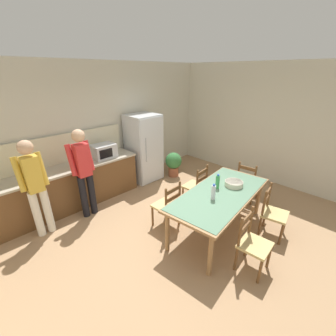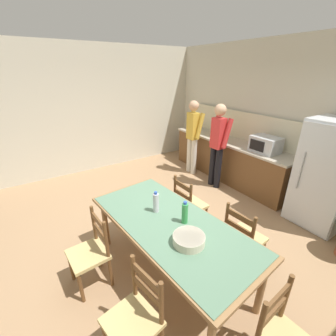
{
  "view_description": "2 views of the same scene",
  "coord_description": "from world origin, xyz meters",
  "px_view_note": "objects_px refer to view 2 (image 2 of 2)",
  "views": [
    {
      "loc": [
        -2.44,
        -2.15,
        2.67
      ],
      "look_at": [
        -0.01,
        0.3,
        1.18
      ],
      "focal_mm": 24.0,
      "sensor_mm": 36.0,
      "label": 1
    },
    {
      "loc": [
        2.26,
        -1.55,
        2.35
      ],
      "look_at": [
        -0.08,
        -0.03,
        1.11
      ],
      "focal_mm": 24.0,
      "sensor_mm": 36.0,
      "label": 2
    }
  ],
  "objects_px": {
    "chair_side_near_right": "(135,318)",
    "person_at_sink": "(193,134)",
    "chair_side_far_left": "(189,205)",
    "bottle_off_centre": "(185,213)",
    "chair_side_far_right": "(243,238)",
    "chair_side_near_left": "(91,252)",
    "bottle_near_centre": "(156,202)",
    "person_at_counter": "(218,142)",
    "serving_bowl": "(189,239)",
    "microwave": "(265,144)",
    "dining_table": "(170,227)",
    "refrigerator": "(327,175)"
  },
  "relations": [
    {
      "from": "chair_side_near_left",
      "to": "person_at_counter",
      "type": "bearing_deg",
      "value": 104.8
    },
    {
      "from": "dining_table",
      "to": "bottle_off_centre",
      "type": "bearing_deg",
      "value": 54.71
    },
    {
      "from": "chair_side_far_right",
      "to": "person_at_counter",
      "type": "height_order",
      "value": "person_at_counter"
    },
    {
      "from": "bottle_off_centre",
      "to": "chair_side_far_right",
      "type": "relative_size",
      "value": 0.3
    },
    {
      "from": "microwave",
      "to": "chair_side_near_left",
      "type": "bearing_deg",
      "value": -85.21
    },
    {
      "from": "bottle_off_centre",
      "to": "serving_bowl",
      "type": "bearing_deg",
      "value": -29.64
    },
    {
      "from": "chair_side_near_right",
      "to": "person_at_sink",
      "type": "distance_m",
      "value": 4.01
    },
    {
      "from": "chair_side_far_left",
      "to": "person_at_counter",
      "type": "xyz_separation_m",
      "value": [
        -0.84,
        1.38,
        0.54
      ]
    },
    {
      "from": "bottle_near_centre",
      "to": "person_at_counter",
      "type": "xyz_separation_m",
      "value": [
        -1.14,
        2.12,
        0.08
      ]
    },
    {
      "from": "bottle_near_centre",
      "to": "bottle_off_centre",
      "type": "distance_m",
      "value": 0.39
    },
    {
      "from": "bottle_off_centre",
      "to": "person_at_sink",
      "type": "distance_m",
      "value": 3.06
    },
    {
      "from": "refrigerator",
      "to": "serving_bowl",
      "type": "height_order",
      "value": "refrigerator"
    },
    {
      "from": "refrigerator",
      "to": "person_at_sink",
      "type": "height_order",
      "value": "person_at_sink"
    },
    {
      "from": "chair_side_far_left",
      "to": "chair_side_near_right",
      "type": "xyz_separation_m",
      "value": [
        1.12,
        -1.43,
        0.0
      ]
    },
    {
      "from": "dining_table",
      "to": "bottle_near_centre",
      "type": "height_order",
      "value": "bottle_near_centre"
    },
    {
      "from": "serving_bowl",
      "to": "chair_side_far_right",
      "type": "height_order",
      "value": "chair_side_far_right"
    },
    {
      "from": "refrigerator",
      "to": "bottle_off_centre",
      "type": "bearing_deg",
      "value": -98.16
    },
    {
      "from": "chair_side_near_left",
      "to": "microwave",
      "type": "bearing_deg",
      "value": 90.4
    },
    {
      "from": "bottle_off_centre",
      "to": "person_at_counter",
      "type": "distance_m",
      "value": 2.47
    },
    {
      "from": "dining_table",
      "to": "bottle_near_centre",
      "type": "bearing_deg",
      "value": -173.77
    },
    {
      "from": "serving_bowl",
      "to": "person_at_counter",
      "type": "distance_m",
      "value": 2.78
    },
    {
      "from": "microwave",
      "to": "chair_side_far_right",
      "type": "relative_size",
      "value": 0.55
    },
    {
      "from": "refrigerator",
      "to": "microwave",
      "type": "bearing_deg",
      "value": 179.04
    },
    {
      "from": "refrigerator",
      "to": "person_at_sink",
      "type": "xyz_separation_m",
      "value": [
        -2.68,
        -0.48,
        0.11
      ]
    },
    {
      "from": "chair_side_far_left",
      "to": "person_at_sink",
      "type": "relative_size",
      "value": 0.53
    },
    {
      "from": "bottle_off_centre",
      "to": "chair_side_far_right",
      "type": "bearing_deg",
      "value": 66.57
    },
    {
      "from": "bottle_near_centre",
      "to": "serving_bowl",
      "type": "height_order",
      "value": "bottle_near_centre"
    },
    {
      "from": "refrigerator",
      "to": "bottle_off_centre",
      "type": "distance_m",
      "value": 2.49
    },
    {
      "from": "person_at_sink",
      "to": "person_at_counter",
      "type": "distance_m",
      "value": 0.83
    },
    {
      "from": "refrigerator",
      "to": "chair_side_near_right",
      "type": "height_order",
      "value": "refrigerator"
    },
    {
      "from": "dining_table",
      "to": "person_at_counter",
      "type": "bearing_deg",
      "value": 123.87
    },
    {
      "from": "dining_table",
      "to": "person_at_counter",
      "type": "height_order",
      "value": "person_at_counter"
    },
    {
      "from": "chair_side_near_left",
      "to": "chair_side_far_left",
      "type": "relative_size",
      "value": 1.0
    },
    {
      "from": "bottle_near_centre",
      "to": "microwave",
      "type": "bearing_deg",
      "value": 98.92
    },
    {
      "from": "refrigerator",
      "to": "serving_bowl",
      "type": "relative_size",
      "value": 5.33
    },
    {
      "from": "serving_bowl",
      "to": "chair_side_far_right",
      "type": "relative_size",
      "value": 0.35
    },
    {
      "from": "bottle_near_centre",
      "to": "bottle_off_centre",
      "type": "xyz_separation_m",
      "value": [
        0.36,
        0.16,
        0.0
      ]
    },
    {
      "from": "refrigerator",
      "to": "bottle_off_centre",
      "type": "xyz_separation_m",
      "value": [
        -0.35,
        -2.46,
        0.05
      ]
    },
    {
      "from": "microwave",
      "to": "chair_side_far_right",
      "type": "xyz_separation_m",
      "value": [
        1.07,
        -1.79,
        -0.6
      ]
    },
    {
      "from": "bottle_off_centre",
      "to": "chair_side_near_right",
      "type": "xyz_separation_m",
      "value": [
        0.46,
        -0.85,
        -0.46
      ]
    },
    {
      "from": "chair_side_near_left",
      "to": "chair_side_far_left",
      "type": "xyz_separation_m",
      "value": [
        -0.17,
        1.54,
        0.0
      ]
    },
    {
      "from": "refrigerator",
      "to": "chair_side_near_right",
      "type": "relative_size",
      "value": 1.88
    },
    {
      "from": "chair_side_near_left",
      "to": "chair_side_far_right",
      "type": "height_order",
      "value": "same"
    },
    {
      "from": "chair_side_near_right",
      "to": "bottle_near_centre",
      "type": "bearing_deg",
      "value": 129.43
    },
    {
      "from": "chair_side_near_left",
      "to": "person_at_sink",
      "type": "distance_m",
      "value": 3.51
    },
    {
      "from": "bottle_off_centre",
      "to": "chair_side_far_left",
      "type": "xyz_separation_m",
      "value": [
        -0.66,
        0.59,
        -0.46
      ]
    },
    {
      "from": "microwave",
      "to": "person_at_counter",
      "type": "xyz_separation_m",
      "value": [
        -0.73,
        -0.52,
        -0.06
      ]
    },
    {
      "from": "bottle_near_centre",
      "to": "chair_side_near_right",
      "type": "xyz_separation_m",
      "value": [
        0.82,
        -0.69,
        -0.46
      ]
    },
    {
      "from": "bottle_near_centre",
      "to": "person_at_sink",
      "type": "height_order",
      "value": "person_at_sink"
    },
    {
      "from": "chair_side_far_right",
      "to": "chair_side_far_left",
      "type": "bearing_deg",
      "value": 1.28
    }
  ]
}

